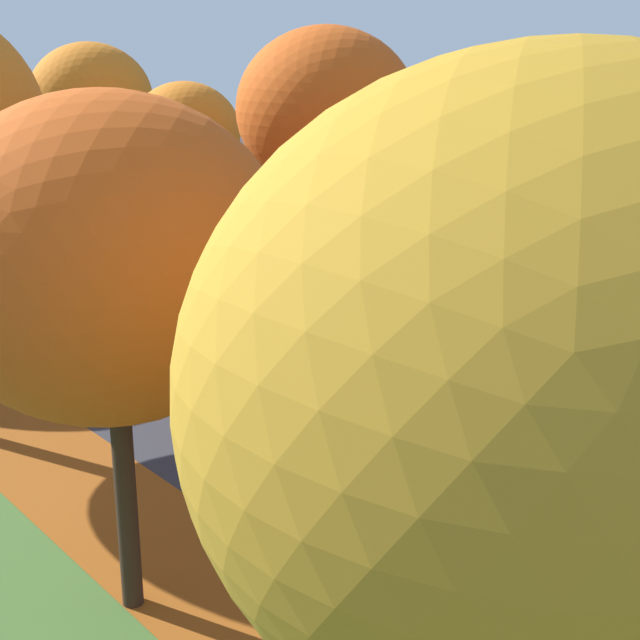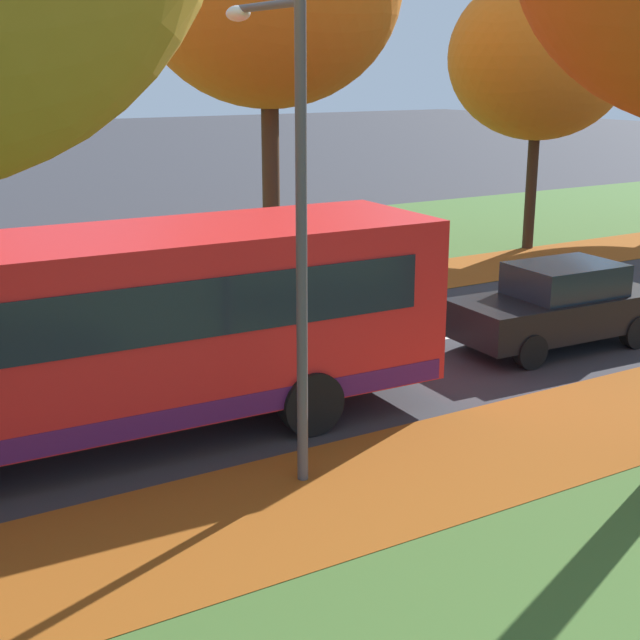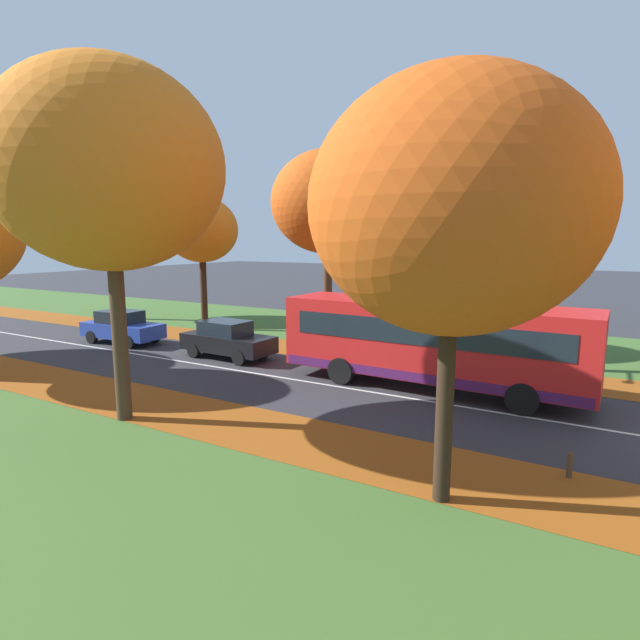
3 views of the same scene
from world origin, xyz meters
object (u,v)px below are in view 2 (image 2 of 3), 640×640
at_px(bus, 87,329).
at_px(car_black_lead, 559,306).
at_px(tree_left_far, 540,57).
at_px(streetlamp_right, 288,190).

height_order(bus, car_black_lead, bus).
distance_m(tree_left_far, streetlamp_right, 16.66).
distance_m(bus, car_black_lead, 9.09).
xyz_separation_m(tree_left_far, bus, (7.45, -15.43, -3.77)).
bearing_deg(car_black_lead, bus, -90.29).
xyz_separation_m(streetlamp_right, bus, (-2.21, -1.97, -2.04)).
bearing_deg(streetlamp_right, car_black_lead, 107.04).
xyz_separation_m(bus, car_black_lead, (0.05, 9.04, -0.89)).
relative_size(tree_left_far, car_black_lead, 1.82).
distance_m(streetlamp_right, car_black_lead, 7.95).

